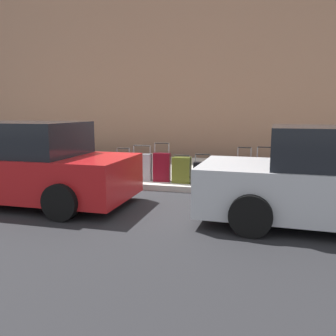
% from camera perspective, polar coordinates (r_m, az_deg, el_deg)
% --- Properties ---
extents(ground_plane, '(40.00, 40.00, 0.00)m').
position_cam_1_polar(ground_plane, '(8.19, -3.27, -3.70)').
color(ground_plane, black).
extents(sidewalk_curb, '(18.00, 5.00, 0.14)m').
position_cam_1_polar(sidewalk_curb, '(10.53, 1.01, -0.38)').
color(sidewalk_curb, '#ADA89E').
rests_on(sidewalk_curb, ground_plane).
extents(building_facade_sidewalk_side, '(24.00, 3.00, 9.62)m').
position_cam_1_polar(building_facade_sidewalk_side, '(15.42, 5.76, 20.36)').
color(building_facade_sidewalk_side, '#936B51').
rests_on(building_facade_sidewalk_side, ground_plane).
extents(suitcase_maroon_0, '(0.38, 0.19, 1.05)m').
position_cam_1_polar(suitcase_maroon_0, '(8.22, 22.80, -0.71)').
color(suitcase_maroon_0, maroon).
rests_on(suitcase_maroon_0, sidewalk_curb).
extents(suitcase_silver_1, '(0.43, 0.23, 0.62)m').
position_cam_1_polar(suitcase_silver_1, '(8.18, 19.47, -1.21)').
color(suitcase_silver_1, '#9EA0A8').
rests_on(suitcase_silver_1, sidewalk_curb).
extents(suitcase_navy_2, '(0.50, 0.26, 0.92)m').
position_cam_1_polar(suitcase_navy_2, '(8.14, 15.73, -0.93)').
color(suitcase_navy_2, navy).
rests_on(suitcase_navy_2, sidewalk_curb).
extents(suitcase_red_3, '(0.36, 0.24, 0.89)m').
position_cam_1_polar(suitcase_red_3, '(8.23, 12.24, -0.77)').
color(suitcase_red_3, red).
rests_on(suitcase_red_3, sidewalk_curb).
extents(suitcase_teal_4, '(0.42, 0.21, 0.67)m').
position_cam_1_polar(suitcase_teal_4, '(8.28, 9.07, -0.49)').
color(suitcase_teal_4, '#0F606B').
rests_on(suitcase_teal_4, sidewalk_curb).
extents(suitcase_black_5, '(0.41, 0.22, 0.71)m').
position_cam_1_polar(suitcase_black_5, '(8.24, 5.63, -0.82)').
color(suitcase_black_5, black).
rests_on(suitcase_black_5, sidewalk_curb).
extents(suitcase_olive_6, '(0.44, 0.25, 0.68)m').
position_cam_1_polar(suitcase_olive_6, '(8.31, 2.22, -0.32)').
color(suitcase_olive_6, '#59601E').
rests_on(suitcase_olive_6, sidewalk_curb).
extents(suitcase_maroon_7, '(0.42, 0.21, 0.95)m').
position_cam_1_polar(suitcase_maroon_7, '(8.47, -1.01, 0.14)').
color(suitcase_maroon_7, maroon).
rests_on(suitcase_maroon_7, sidewalk_curb).
extents(suitcase_silver_8, '(0.50, 0.23, 0.87)m').
position_cam_1_polar(suitcase_silver_8, '(8.69, -4.25, 0.19)').
color(suitcase_silver_8, '#9EA0A8').
rests_on(suitcase_silver_8, sidewalk_curb).
extents(suitcase_navy_9, '(0.39, 0.24, 0.79)m').
position_cam_1_polar(suitcase_navy_9, '(8.91, -7.28, -0.05)').
color(suitcase_navy_9, navy).
rests_on(suitcase_navy_9, sidewalk_curb).
extents(fire_hydrant, '(0.39, 0.21, 0.77)m').
position_cam_1_polar(fire_hydrant, '(9.21, -12.73, 0.97)').
color(fire_hydrant, '#D89E0C').
rests_on(fire_hydrant, sidewalk_curb).
extents(bollard_post, '(0.15, 0.15, 0.75)m').
position_cam_1_polar(bollard_post, '(9.45, -17.05, 0.85)').
color(bollard_post, brown).
rests_on(bollard_post, sidewalk_curb).
extents(parked_car_red_1, '(4.38, 2.04, 1.62)m').
position_cam_1_polar(parked_car_red_1, '(7.60, -22.30, 0.43)').
color(parked_car_red_1, '#AD1619').
rests_on(parked_car_red_1, ground_plane).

